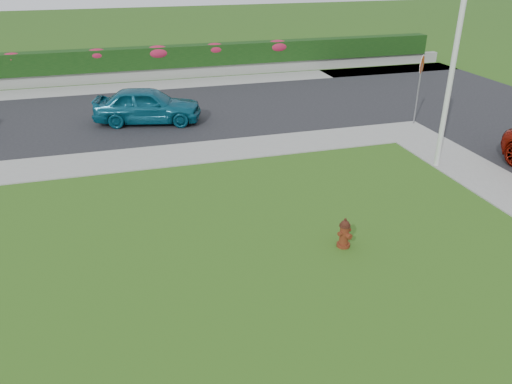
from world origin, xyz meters
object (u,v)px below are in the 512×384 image
object	(u,v)px
fire_hydrant	(344,233)
utility_pole	(451,79)
stop_sign	(421,73)
sedan_teal	(148,105)

from	to	relation	value
fire_hydrant	utility_pole	bearing A→B (deg)	13.95
stop_sign	utility_pole	bearing A→B (deg)	-135.64
fire_hydrant	sedan_teal	size ratio (longest dim) A/B	0.18
utility_pole	stop_sign	distance (m)	4.44
fire_hydrant	stop_sign	xyz separation A→B (m)	(6.66, 7.66, 1.70)
fire_hydrant	utility_pole	world-z (taller)	utility_pole
sedan_teal	utility_pole	distance (m)	11.27
sedan_teal	stop_sign	world-z (taller)	stop_sign
fire_hydrant	sedan_teal	distance (m)	11.30
fire_hydrant	utility_pole	distance (m)	6.63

